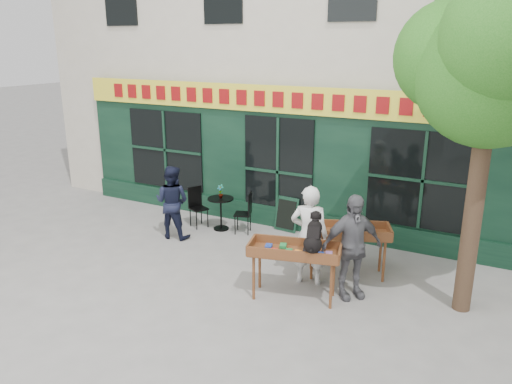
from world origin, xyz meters
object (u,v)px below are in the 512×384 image
at_px(dog, 314,232).
at_px(book_cart_right, 348,234).
at_px(man_right, 352,247).
at_px(man_left, 172,202).
at_px(book_cart_center, 294,253).
at_px(bistro_table, 221,207).
at_px(woman, 309,235).

distance_m(dog, book_cart_right, 1.39).
bearing_deg(man_right, book_cart_right, 69.34).
bearing_deg(man_left, book_cart_center, 151.14).
bearing_deg(man_right, dog, -173.12).
bearing_deg(book_cart_center, book_cart_right, 53.32).
bearing_deg(man_left, bistro_table, -136.36).
relative_size(dog, man_right, 0.33).
relative_size(book_cart_right, man_right, 0.89).
xyz_separation_m(book_cart_center, woman, (0.00, 0.65, 0.09)).
bearing_deg(man_left, woman, 160.97).
bearing_deg(man_right, man_left, 127.06).
xyz_separation_m(woman, man_left, (-3.51, 0.65, -0.09)).
bearing_deg(bistro_table, man_left, -127.87).
distance_m(woman, book_cart_right, 0.80).
height_order(man_right, man_left, man_right).
bearing_deg(woman, book_cart_right, -145.01).
bearing_deg(bistro_table, book_cart_center, -38.11).
bearing_deg(dog, book_cart_center, 157.90).
distance_m(dog, man_right, 0.82).
bearing_deg(man_right, book_cart_center, 168.89).
relative_size(book_cart_center, woman, 0.88).
xyz_separation_m(man_right, man_left, (-4.33, 0.80, -0.09)).
height_order(woman, man_left, woman).
distance_m(book_cart_right, man_right, 0.81).
xyz_separation_m(book_cart_center, bistro_table, (-2.81, 2.20, -0.28)).
height_order(woman, man_right, woman).
bearing_deg(book_cart_right, woman, -153.50).
relative_size(book_cart_center, book_cart_right, 0.99).
relative_size(man_right, man_left, 1.11).
distance_m(book_cart_center, man_left, 3.74).
bearing_deg(bistro_table, book_cart_right, -15.93).
bearing_deg(bistro_table, man_right, -25.09).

